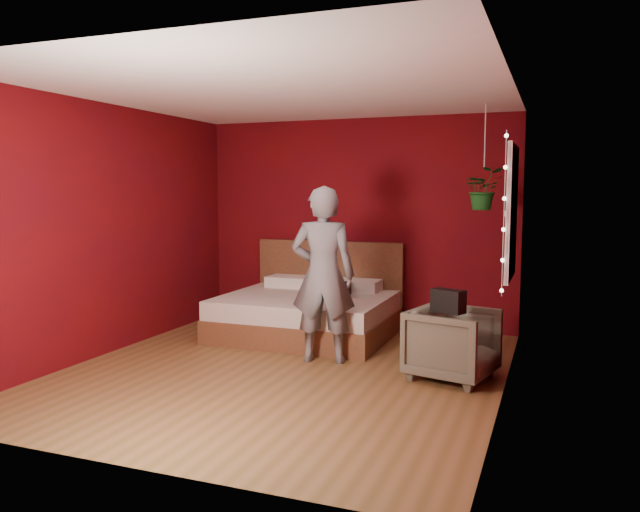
{
  "coord_description": "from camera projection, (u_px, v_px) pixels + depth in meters",
  "views": [
    {
      "loc": [
        2.38,
        -5.28,
        1.7
      ],
      "look_at": [
        0.21,
        0.4,
        1.06
      ],
      "focal_mm": 35.0,
      "sensor_mm": 36.0,
      "label": 1
    }
  ],
  "objects": [
    {
      "name": "hanging_plant",
      "position": [
        484.0,
        189.0,
        6.53
      ],
      "size": [
        0.49,
        0.45,
        1.1
      ],
      "color": "silver",
      "rests_on": "room_walls"
    },
    {
      "name": "fairy_lights",
      "position": [
        504.0,
        214.0,
        5.43
      ],
      "size": [
        0.04,
        0.04,
        1.45
      ],
      "color": "silver",
      "rests_on": "room_walls"
    },
    {
      "name": "throw_pillow",
      "position": [
        333.0,
        290.0,
        7.27
      ],
      "size": [
        0.49,
        0.49,
        0.14
      ],
      "primitive_type": "cube",
      "rotation": [
        0.0,
        0.0,
        0.23
      ],
      "color": "black",
      "rests_on": "bed"
    },
    {
      "name": "armchair",
      "position": [
        453.0,
        344.0,
        5.63
      ],
      "size": [
        0.86,
        0.84,
        0.65
      ],
      "primitive_type": "imported",
      "rotation": [
        0.0,
        0.0,
        1.34
      ],
      "color": "#5B5A47",
      "rests_on": "ground"
    },
    {
      "name": "handbag",
      "position": [
        448.0,
        301.0,
        5.4
      ],
      "size": [
        0.32,
        0.24,
        0.2
      ],
      "primitive_type": "cube",
      "rotation": [
        0.0,
        0.0,
        -0.41
      ],
      "color": "black",
      "rests_on": "armchair"
    },
    {
      "name": "bed",
      "position": [
        309.0,
        312.0,
        7.38
      ],
      "size": [
        1.93,
        1.64,
        1.06
      ],
      "color": "brown",
      "rests_on": "ground"
    },
    {
      "name": "window",
      "position": [
        511.0,
        212.0,
        5.91
      ],
      "size": [
        0.05,
        0.97,
        1.27
      ],
      "color": "white",
      "rests_on": "room_walls"
    },
    {
      "name": "floor",
      "position": [
        284.0,
        370.0,
        5.93
      ],
      "size": [
        4.5,
        4.5,
        0.0
      ],
      "primitive_type": "plane",
      "color": "brown",
      "rests_on": "ground"
    },
    {
      "name": "room_walls",
      "position": [
        283.0,
        193.0,
        5.75
      ],
      "size": [
        4.04,
        4.54,
        2.62
      ],
      "color": "#620A0A",
      "rests_on": "ground"
    },
    {
      "name": "person",
      "position": [
        323.0,
        275.0,
        6.16
      ],
      "size": [
        0.71,
        0.54,
        1.75
      ],
      "primitive_type": "imported",
      "rotation": [
        0.0,
        0.0,
        3.35
      ],
      "color": "slate",
      "rests_on": "ground"
    }
  ]
}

